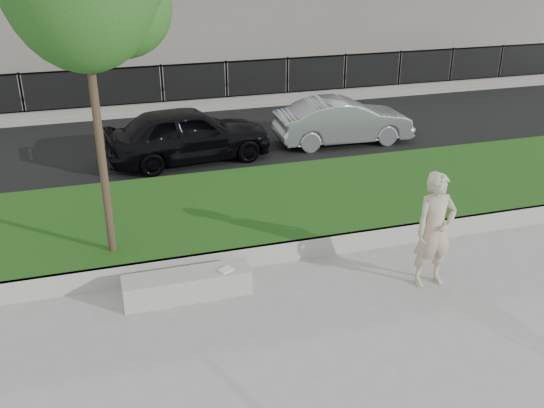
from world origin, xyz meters
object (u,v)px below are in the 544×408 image
object	(u,v)px
man	(435,230)
car_silver	(343,121)
stone_bench	(187,285)
car_dark	(188,134)
book	(226,270)

from	to	relation	value
man	car_silver	distance (m)	7.66
stone_bench	car_silver	bearing A→B (deg)	49.98
man	car_dark	world-z (taller)	man
stone_bench	book	xyz separation A→B (m)	(0.64, -0.09, 0.23)
book	car_silver	world-z (taller)	car_silver
man	car_silver	world-z (taller)	man
car_silver	book	bearing A→B (deg)	145.76
book	car_dark	bearing A→B (deg)	59.27
book	car_dark	distance (m)	6.59
car_dark	stone_bench	bearing A→B (deg)	163.57
book	car_dark	xyz separation A→B (m)	(0.51, 6.57, 0.32)
man	book	world-z (taller)	man
car_dark	car_silver	size ratio (longest dim) A/B	1.10
stone_bench	book	size ratio (longest dim) A/B	9.13
stone_bench	car_silver	size ratio (longest dim) A/B	0.54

